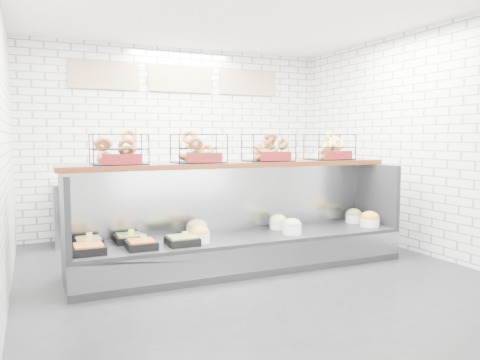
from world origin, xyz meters
name	(u,v)px	position (x,y,z in m)	size (l,w,h in m)	color
ground	(253,275)	(0.00, 0.00, 0.00)	(5.50, 5.50, 0.00)	black
room_shell	(232,96)	(0.00, 0.60, 2.06)	(5.02, 5.51, 3.01)	silver
display_case	(240,241)	(-0.01, 0.34, 0.32)	(4.00, 0.90, 1.20)	black
bagel_shelf	(235,152)	(0.00, 0.52, 1.39)	(4.10, 0.50, 0.40)	#441C0E
prep_counter	(187,206)	(0.00, 2.43, 0.47)	(4.00, 0.60, 1.20)	#93969B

